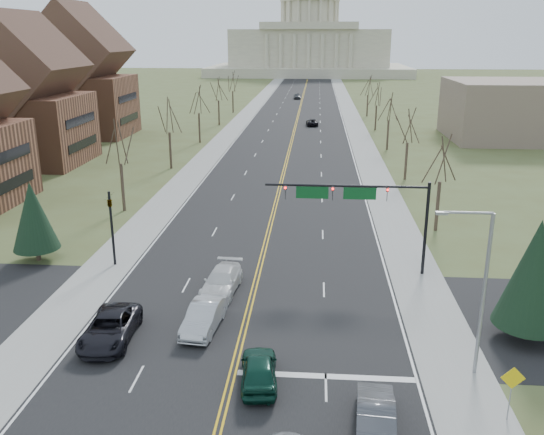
% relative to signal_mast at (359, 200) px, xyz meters
% --- Properties ---
extents(ground, '(600.00, 600.00, 0.00)m').
position_rel_signal_mast_xyz_m(ground, '(-7.45, -13.50, -5.76)').
color(ground, '#4B5229').
rests_on(ground, ground).
extents(road, '(20.00, 380.00, 0.01)m').
position_rel_signal_mast_xyz_m(road, '(-7.45, 96.50, -5.76)').
color(road, black).
rests_on(road, ground).
extents(cross_road, '(120.00, 14.00, 0.01)m').
position_rel_signal_mast_xyz_m(cross_road, '(-7.45, -7.50, -5.76)').
color(cross_road, black).
rests_on(cross_road, ground).
extents(sidewalk_left, '(4.00, 380.00, 0.03)m').
position_rel_signal_mast_xyz_m(sidewalk_left, '(-19.45, 96.50, -5.75)').
color(sidewalk_left, gray).
rests_on(sidewalk_left, ground).
extents(sidewalk_right, '(4.00, 380.00, 0.03)m').
position_rel_signal_mast_xyz_m(sidewalk_right, '(4.55, 96.50, -5.75)').
color(sidewalk_right, gray).
rests_on(sidewalk_right, ground).
extents(center_line, '(0.42, 380.00, 0.01)m').
position_rel_signal_mast_xyz_m(center_line, '(-7.45, 96.50, -5.75)').
color(center_line, gold).
rests_on(center_line, road).
extents(edge_line_left, '(0.15, 380.00, 0.01)m').
position_rel_signal_mast_xyz_m(edge_line_left, '(-17.25, 96.50, -5.75)').
color(edge_line_left, silver).
rests_on(edge_line_left, road).
extents(edge_line_right, '(0.15, 380.00, 0.01)m').
position_rel_signal_mast_xyz_m(edge_line_right, '(2.35, 96.50, -5.75)').
color(edge_line_right, silver).
rests_on(edge_line_right, road).
extents(stop_bar, '(9.50, 0.50, 0.01)m').
position_rel_signal_mast_xyz_m(stop_bar, '(-2.45, -14.50, -5.75)').
color(stop_bar, silver).
rests_on(stop_bar, road).
extents(capitol, '(90.00, 60.00, 50.00)m').
position_rel_signal_mast_xyz_m(capitol, '(-7.45, 236.41, 8.44)').
color(capitol, beige).
rests_on(capitol, ground).
extents(signal_mast, '(12.12, 0.44, 7.20)m').
position_rel_signal_mast_xyz_m(signal_mast, '(0.00, 0.00, 0.00)').
color(signal_mast, black).
rests_on(signal_mast, ground).
extents(signal_left, '(0.32, 0.36, 6.00)m').
position_rel_signal_mast_xyz_m(signal_left, '(-18.95, 0.00, -2.05)').
color(signal_left, black).
rests_on(signal_left, ground).
extents(street_light, '(2.90, 0.25, 9.07)m').
position_rel_signal_mast_xyz_m(street_light, '(5.29, -13.50, -0.54)').
color(street_light, gray).
rests_on(street_light, ground).
extents(warn_sign, '(1.13, 0.07, 2.87)m').
position_rel_signal_mast_xyz_m(warn_sign, '(6.05, -17.51, -3.75)').
color(warn_sign, gray).
rests_on(warn_sign, ground).
extents(tree_r_0, '(3.74, 3.74, 8.50)m').
position_rel_signal_mast_xyz_m(tree_r_0, '(8.05, 10.50, 0.79)').
color(tree_r_0, '#392B21').
rests_on(tree_r_0, ground).
extents(tree_l_0, '(3.96, 3.96, 9.00)m').
position_rel_signal_mast_xyz_m(tree_l_0, '(-22.95, 14.50, 1.18)').
color(tree_l_0, '#392B21').
rests_on(tree_l_0, ground).
extents(tree_r_1, '(3.74, 3.74, 8.50)m').
position_rel_signal_mast_xyz_m(tree_r_1, '(8.05, 30.50, 0.79)').
color(tree_r_1, '#392B21').
rests_on(tree_r_1, ground).
extents(tree_l_1, '(3.96, 3.96, 9.00)m').
position_rel_signal_mast_xyz_m(tree_l_1, '(-22.95, 34.50, 1.18)').
color(tree_l_1, '#392B21').
rests_on(tree_l_1, ground).
extents(tree_r_2, '(3.74, 3.74, 8.50)m').
position_rel_signal_mast_xyz_m(tree_r_2, '(8.05, 50.50, 0.79)').
color(tree_r_2, '#392B21').
rests_on(tree_r_2, ground).
extents(tree_l_2, '(3.96, 3.96, 9.00)m').
position_rel_signal_mast_xyz_m(tree_l_2, '(-22.95, 54.50, 1.18)').
color(tree_l_2, '#392B21').
rests_on(tree_l_2, ground).
extents(tree_r_3, '(3.74, 3.74, 8.50)m').
position_rel_signal_mast_xyz_m(tree_r_3, '(8.05, 70.50, 0.79)').
color(tree_r_3, '#392B21').
rests_on(tree_r_3, ground).
extents(tree_l_3, '(3.96, 3.96, 9.00)m').
position_rel_signal_mast_xyz_m(tree_l_3, '(-22.95, 74.50, 1.18)').
color(tree_l_3, '#392B21').
rests_on(tree_l_3, ground).
extents(tree_r_4, '(3.74, 3.74, 8.50)m').
position_rel_signal_mast_xyz_m(tree_r_4, '(8.05, 90.50, 0.79)').
color(tree_r_4, '#392B21').
rests_on(tree_r_4, ground).
extents(tree_l_4, '(3.96, 3.96, 9.00)m').
position_rel_signal_mast_xyz_m(tree_l_4, '(-22.95, 94.50, 1.18)').
color(tree_l_4, '#392B21').
rests_on(tree_l_4, ground).
extents(conifer_r, '(4.20, 4.20, 7.50)m').
position_rel_signal_mast_xyz_m(conifer_r, '(9.55, -9.50, -1.52)').
color(conifer_r, '#392B21').
rests_on(conifer_r, ground).
extents(conifer_l, '(3.64, 3.64, 6.50)m').
position_rel_signal_mast_xyz_m(conifer_l, '(-25.45, 0.50, -2.02)').
color(conifer_l, '#392B21').
rests_on(conifer_l, ground).
extents(bldg_left_mid, '(15.10, 14.28, 20.75)m').
position_rel_signal_mast_xyz_m(bldg_left_mid, '(-43.44, 36.50, 2.78)').
color(bldg_left_mid, brown).
rests_on(bldg_left_mid, ground).
extents(bldg_left_far, '(17.10, 14.28, 23.25)m').
position_rel_signal_mast_xyz_m(bldg_left_far, '(-45.44, 60.50, 3.78)').
color(bldg_left_far, brown).
rests_on(bldg_left_far, ground).
extents(bldg_right_mass, '(25.00, 20.00, 10.00)m').
position_rel_signal_mast_xyz_m(bldg_right_mass, '(32.55, 62.50, -0.76)').
color(bldg_right_mass, '#756153').
rests_on(bldg_right_mass, ground).
extents(car_nb_inner_lead, '(2.31, 4.80, 1.58)m').
position_rel_signal_mast_xyz_m(car_nb_inner_lead, '(-5.94, -15.35, -4.96)').
color(car_nb_inner_lead, '#0B3427').
rests_on(car_nb_inner_lead, road).
extents(car_nb_outer_lead, '(2.09, 5.04, 1.62)m').
position_rel_signal_mast_xyz_m(car_nb_outer_lead, '(-0.25, -18.62, -4.94)').
color(car_nb_outer_lead, '#45474C').
rests_on(car_nb_outer_lead, road).
extents(car_sb_inner_lead, '(2.26, 5.19, 1.66)m').
position_rel_signal_mast_xyz_m(car_sb_inner_lead, '(-9.89, -9.84, -4.92)').
color(car_sb_inner_lead, '#A9ADB2').
rests_on(car_sb_inner_lead, road).
extents(car_sb_outer_lead, '(2.97, 5.98, 1.63)m').
position_rel_signal_mast_xyz_m(car_sb_outer_lead, '(-15.18, -11.64, -4.94)').
color(car_sb_outer_lead, black).
rests_on(car_sb_outer_lead, road).
extents(car_sb_inner_second, '(2.71, 5.68, 1.60)m').
position_rel_signal_mast_xyz_m(car_sb_inner_second, '(-9.68, -4.34, -4.95)').
color(car_sb_inner_second, silver).
rests_on(car_sb_inner_second, road).
extents(car_far_nb, '(2.57, 4.97, 1.34)m').
position_rel_signal_mast_xyz_m(car_far_nb, '(-4.12, 75.36, -5.08)').
color(car_far_nb, black).
rests_on(car_far_nb, road).
extents(car_far_sb, '(2.22, 4.78, 1.59)m').
position_rel_signal_mast_xyz_m(car_far_sb, '(-8.96, 126.53, -4.96)').
color(car_far_sb, '#46494D').
rests_on(car_far_sb, road).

